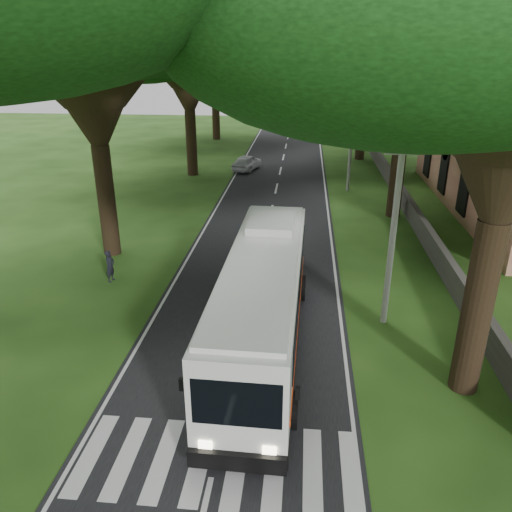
{
  "coord_description": "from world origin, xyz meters",
  "views": [
    {
      "loc": [
        2.08,
        -11.95,
        10.26
      ],
      "look_at": [
        0.23,
        7.12,
        2.2
      ],
      "focal_mm": 35.0,
      "sensor_mm": 36.0,
      "label": 1
    }
  ],
  "objects_px": {
    "pole_near": "(394,224)",
    "distant_car_c": "(312,125)",
    "pole_far": "(337,106)",
    "pole_mid": "(351,136)",
    "pedestrian": "(110,266)",
    "coach_bus": "(263,299)",
    "distant_car_a": "(247,162)"
  },
  "relations": [
    {
      "from": "pole_near",
      "to": "pole_mid",
      "type": "xyz_separation_m",
      "value": [
        0.0,
        20.0,
        0.0
      ]
    },
    {
      "from": "distant_car_a",
      "to": "pedestrian",
      "type": "distance_m",
      "value": 23.71
    },
    {
      "from": "pole_mid",
      "to": "pole_far",
      "type": "bearing_deg",
      "value": 90.0
    },
    {
      "from": "pole_mid",
      "to": "pole_far",
      "type": "xyz_separation_m",
      "value": [
        0.0,
        20.0,
        0.0
      ]
    },
    {
      "from": "pole_mid",
      "to": "distant_car_c",
      "type": "relative_size",
      "value": 1.81
    },
    {
      "from": "pole_mid",
      "to": "distant_car_c",
      "type": "height_order",
      "value": "pole_mid"
    },
    {
      "from": "distant_car_a",
      "to": "distant_car_c",
      "type": "height_order",
      "value": "distant_car_a"
    },
    {
      "from": "pole_mid",
      "to": "pole_far",
      "type": "relative_size",
      "value": 1.0
    },
    {
      "from": "pedestrian",
      "to": "distant_car_c",
      "type": "bearing_deg",
      "value": -0.88
    },
    {
      "from": "pole_mid",
      "to": "pedestrian",
      "type": "height_order",
      "value": "pole_mid"
    },
    {
      "from": "distant_car_a",
      "to": "pedestrian",
      "type": "relative_size",
      "value": 2.61
    },
    {
      "from": "coach_bus",
      "to": "pole_mid",
      "type": "bearing_deg",
      "value": 79.26
    },
    {
      "from": "pole_near",
      "to": "coach_bus",
      "type": "xyz_separation_m",
      "value": [
        -4.7,
        -2.17,
        -2.23
      ]
    },
    {
      "from": "pole_near",
      "to": "distant_car_c",
      "type": "height_order",
      "value": "pole_near"
    },
    {
      "from": "pole_far",
      "to": "distant_car_a",
      "type": "bearing_deg",
      "value": -121.35
    },
    {
      "from": "pole_near",
      "to": "distant_car_a",
      "type": "bearing_deg",
      "value": 108.07
    },
    {
      "from": "coach_bus",
      "to": "distant_car_c",
      "type": "distance_m",
      "value": 52.29
    },
    {
      "from": "pedestrian",
      "to": "pole_near",
      "type": "bearing_deg",
      "value": -91.38
    },
    {
      "from": "coach_bus",
      "to": "pole_far",
      "type": "bearing_deg",
      "value": 84.87
    },
    {
      "from": "pole_near",
      "to": "coach_bus",
      "type": "distance_m",
      "value": 5.64
    },
    {
      "from": "coach_bus",
      "to": "distant_car_c",
      "type": "bearing_deg",
      "value": 88.87
    },
    {
      "from": "distant_car_a",
      "to": "pedestrian",
      "type": "xyz_separation_m",
      "value": [
        -3.8,
        -23.41,
        0.05
      ]
    },
    {
      "from": "distant_car_c",
      "to": "pedestrian",
      "type": "height_order",
      "value": "pedestrian"
    },
    {
      "from": "pedestrian",
      "to": "pole_mid",
      "type": "bearing_deg",
      "value": -24.58
    },
    {
      "from": "pole_near",
      "to": "distant_car_c",
      "type": "distance_m",
      "value": 50.24
    },
    {
      "from": "pole_mid",
      "to": "pole_far",
      "type": "distance_m",
      "value": 20.0
    },
    {
      "from": "coach_bus",
      "to": "distant_car_c",
      "type": "xyz_separation_m",
      "value": [
        2.15,
        52.23,
        -1.28
      ]
    },
    {
      "from": "distant_car_a",
      "to": "coach_bus",
      "type": "bearing_deg",
      "value": 113.81
    },
    {
      "from": "pole_far",
      "to": "pedestrian",
      "type": "height_order",
      "value": "pole_far"
    },
    {
      "from": "pole_mid",
      "to": "coach_bus",
      "type": "bearing_deg",
      "value": -101.97
    },
    {
      "from": "pole_far",
      "to": "distant_car_c",
      "type": "relative_size",
      "value": 1.81
    },
    {
      "from": "pole_mid",
      "to": "distant_car_a",
      "type": "xyz_separation_m",
      "value": [
        -8.5,
        6.05,
        -3.47
      ]
    }
  ]
}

